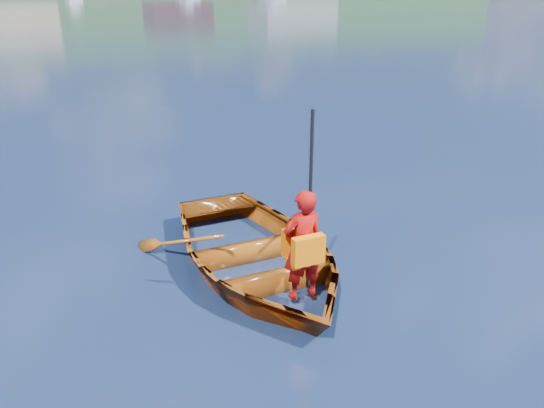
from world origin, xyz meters
TOP-DOWN VIEW (x-y plane):
  - ground at (0.00, 0.00)m, footprint 600.00×600.00m
  - rowboat at (-0.10, 0.57)m, footprint 2.50×3.47m
  - child_paddler at (0.04, -0.33)m, footprint 0.44×0.34m

SIDE VIEW (x-z plane):
  - ground at x=0.00m, z-range 0.00..0.00m
  - rowboat at x=-0.10m, z-range -0.15..0.56m
  - child_paddler at x=0.04m, z-range -0.27..1.67m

